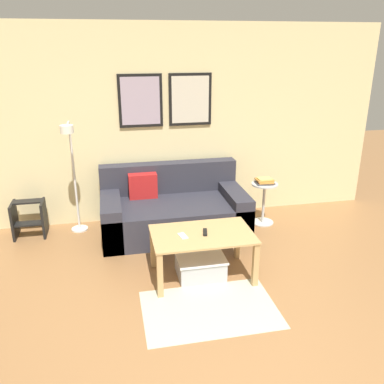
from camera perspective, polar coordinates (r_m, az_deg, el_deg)
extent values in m
cube|color=beige|center=(5.44, -2.28, 9.39)|extent=(5.60, 0.06, 2.55)
cube|color=black|center=(5.28, -7.24, 12.57)|extent=(0.56, 0.02, 0.66)
cube|color=#A393A8|center=(5.27, -7.23, 12.56)|extent=(0.49, 0.01, 0.59)
cube|color=black|center=(5.37, -0.25, 12.85)|extent=(0.56, 0.02, 0.66)
cube|color=beige|center=(5.36, -0.23, 12.84)|extent=(0.49, 0.01, 0.59)
cube|color=#B2B79E|center=(3.88, 2.50, -16.10)|extent=(1.23, 0.81, 0.01)
cube|color=#2D2D38|center=(5.19, -2.53, -3.51)|extent=(1.80, 1.00, 0.41)
cube|color=#2D2D38|center=(5.42, -3.29, 2.10)|extent=(1.80, 0.20, 0.40)
cube|color=#2D2D38|center=(5.12, -11.22, -3.56)|extent=(0.24, 1.00, 0.53)
cube|color=#2D2D38|center=(5.34, 5.76, -2.22)|extent=(0.24, 1.00, 0.53)
cube|color=red|center=(5.23, -6.90, 0.85)|extent=(0.36, 0.14, 0.32)
cube|color=tan|center=(4.13, 1.46, -5.96)|extent=(1.03, 0.65, 0.02)
cube|color=tan|center=(3.93, -4.52, -11.57)|extent=(0.06, 0.06, 0.47)
cube|color=tan|center=(4.13, 8.90, -10.04)|extent=(0.06, 0.06, 0.47)
cube|color=tan|center=(4.42, -5.50, -7.72)|extent=(0.06, 0.06, 0.47)
cube|color=tan|center=(4.60, 6.43, -6.57)|extent=(0.06, 0.06, 0.47)
cube|color=#B2B2B7|center=(4.30, 1.18, -10.42)|extent=(0.47, 0.39, 0.21)
cube|color=silver|center=(4.25, 1.19, -9.11)|extent=(0.50, 0.41, 0.02)
cylinder|color=white|center=(5.53, -15.47, -4.99)|extent=(0.21, 0.21, 0.02)
cylinder|color=white|center=(5.27, -16.18, 1.99)|extent=(0.03, 0.03, 1.40)
cylinder|color=white|center=(4.96, -17.07, 9.12)|extent=(0.02, 0.31, 0.02)
cylinder|color=white|center=(4.81, -17.17, 8.43)|extent=(0.15, 0.15, 0.09)
cylinder|color=silver|center=(5.61, 9.84, -4.18)|extent=(0.30, 0.30, 0.01)
cylinder|color=silver|center=(5.50, 10.01, -1.60)|extent=(0.04, 0.04, 0.53)
cylinder|color=silver|center=(5.41, 10.19, 1.10)|extent=(0.35, 0.35, 0.02)
cube|color=#4C4C51|center=(5.40, 10.16, 1.29)|extent=(0.24, 0.17, 0.02)
cube|color=#D18438|center=(5.38, 10.23, 1.46)|extent=(0.21, 0.19, 0.02)
cube|color=#D18438|center=(5.38, 10.14, 1.69)|extent=(0.22, 0.17, 0.02)
cube|color=#D8C666|center=(5.37, 10.16, 1.84)|extent=(0.18, 0.14, 0.01)
cube|color=black|center=(4.13, 1.86, -5.66)|extent=(0.07, 0.16, 0.02)
cube|color=silver|center=(4.07, -1.29, -6.16)|extent=(0.09, 0.15, 0.01)
cube|color=black|center=(5.51, -23.67, -3.66)|extent=(0.03, 0.32, 0.45)
cube|color=black|center=(5.44, -20.01, -3.44)|extent=(0.03, 0.32, 0.45)
cube|color=black|center=(5.44, -21.90, -4.13)|extent=(0.33, 0.14, 0.02)
cube|color=black|center=(5.45, -22.05, -1.25)|extent=(0.33, 0.14, 0.02)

